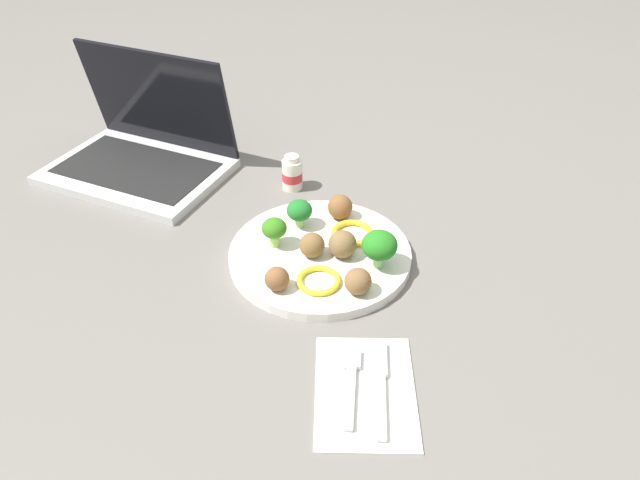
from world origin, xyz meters
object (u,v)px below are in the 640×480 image
at_px(meatball_front_left, 340,207).
at_px(meatball_back_right, 342,244).
at_px(plate, 320,255).
at_px(meatball_mid_right, 358,281).
at_px(broccoli_floret_far_rim, 299,211).
at_px(napkin, 365,390).
at_px(broccoli_floret_mid_right, 274,229).
at_px(pepper_ring_front_right, 352,233).
at_px(laptop, 143,150).
at_px(pepper_ring_mid_right, 319,280).
at_px(meatball_center, 312,245).
at_px(fork, 351,382).
at_px(broccoli_floret_front_left, 379,246).
at_px(yogurt_bottle, 292,174).
at_px(knife, 380,383).
at_px(meatball_near_rim, 277,279).

bearing_deg(meatball_front_left, meatball_back_right, 176.21).
bearing_deg(plate, meatball_mid_right, -154.98).
bearing_deg(broccoli_floret_far_rim, meatball_mid_right, -155.87).
height_order(broccoli_floret_far_rim, napkin, broccoli_floret_far_rim).
xyz_separation_m(broccoli_floret_mid_right, meatball_front_left, (0.07, -0.11, -0.01)).
bearing_deg(pepper_ring_front_right, laptop, 54.08).
relative_size(plate, pepper_ring_mid_right, 4.39).
bearing_deg(plate, meatball_center, 130.02).
xyz_separation_m(broccoli_floret_far_rim, meatball_front_left, (0.02, -0.07, -0.01)).
distance_m(broccoli_floret_far_rim, pepper_ring_front_right, 0.09).
bearing_deg(plate, broccoli_floret_far_rim, 22.79).
height_order(meatball_back_right, fork, meatball_back_right).
relative_size(broccoli_floret_front_left, pepper_ring_mid_right, 0.93).
bearing_deg(meatball_front_left, broccoli_floret_front_left, -161.33).
bearing_deg(plate, yogurt_bottle, 9.41).
relative_size(broccoli_floret_front_left, meatball_center, 1.54).
bearing_deg(pepper_ring_front_right, knife, -179.86).
xyz_separation_m(meatball_back_right, yogurt_bottle, (0.22, 0.07, -0.01)).
height_order(fork, laptop, laptop).
xyz_separation_m(broccoli_floret_mid_right, meatball_back_right, (-0.03, -0.10, -0.01)).
bearing_deg(pepper_ring_mid_right, meatball_front_left, -16.19).
relative_size(meatball_back_right, meatball_center, 1.11).
xyz_separation_m(meatball_near_rim, pepper_ring_front_right, (0.12, -0.12, -0.01)).
height_order(meatball_near_rim, fork, meatball_near_rim).
xyz_separation_m(meatball_mid_right, fork, (-0.15, 0.03, -0.03)).
xyz_separation_m(broccoli_floret_mid_right, yogurt_bottle, (0.19, -0.03, -0.02)).
bearing_deg(fork, broccoli_floret_far_rim, 8.42).
bearing_deg(napkin, pepper_ring_mid_right, 13.14).
bearing_deg(napkin, meatball_near_rim, 30.03).
height_order(meatball_center, napkin, meatball_center).
relative_size(meatball_near_rim, pepper_ring_mid_right, 0.55).
xyz_separation_m(meatball_center, meatball_mid_right, (-0.09, -0.06, 0.00)).
height_order(napkin, fork, fork).
xyz_separation_m(napkin, knife, (0.01, -0.02, 0.00)).
distance_m(meatball_mid_right, pepper_ring_mid_right, 0.06).
xyz_separation_m(fork, laptop, (0.55, 0.33, 0.03)).
bearing_deg(broccoli_floret_mid_right, yogurt_bottle, -9.88).
relative_size(meatball_front_left, yogurt_bottle, 0.63).
bearing_deg(meatball_back_right, fork, 176.62).
xyz_separation_m(meatball_near_rim, laptop, (0.38, 0.25, 0.01)).
distance_m(plate, yogurt_bottle, 0.21).
bearing_deg(fork, knife, -96.25).
bearing_deg(yogurt_bottle, meatball_near_rim, 173.85).
distance_m(plate, broccoli_floret_far_rim, 0.08).
xyz_separation_m(pepper_ring_mid_right, fork, (-0.17, -0.03, -0.01)).
bearing_deg(broccoli_floret_front_left, meatball_mid_right, 145.70).
bearing_deg(broccoli_floret_mid_right, broccoli_floret_front_left, -111.84).
bearing_deg(knife, meatball_near_rim, 35.27).
height_order(meatball_near_rim, meatball_back_right, meatball_back_right).
distance_m(plate, broccoli_floret_front_left, 0.10).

